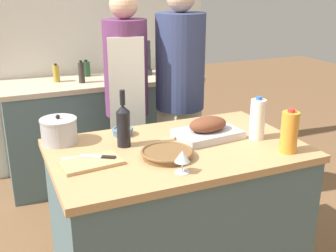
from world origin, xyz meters
The scene contains 20 objects.
kitchen_island centered at (0.00, 0.00, 0.44)m, with size 1.36×0.84×0.87m.
back_counter centered at (0.00, 1.58, 0.46)m, with size 1.72×0.60×0.91m.
back_wall centered at (0.00, 1.93, 1.27)m, with size 2.22×0.10×2.55m.
roasting_pan centered at (0.22, 0.06, 0.92)m, with size 0.38×0.28×0.12m.
wicker_basket centered at (-0.11, -0.11, 0.89)m, with size 0.27×0.27×0.04m.
cutting_board centered at (-0.48, -0.04, 0.88)m, with size 0.31×0.20×0.02m.
stock_pot centered at (-0.57, 0.32, 0.94)m, with size 0.20×0.20×0.16m.
mixing_bowl centered at (-0.21, 0.30, 0.89)m, with size 0.12×0.12×0.04m.
juice_jug centered at (0.51, -0.29, 0.98)m, with size 0.09×0.09×0.24m.
milk_jug centered at (0.47, -0.06, 0.98)m, with size 0.09×0.09×0.25m.
wine_bottle_green centered at (-0.26, 0.13, 0.99)m, with size 0.07×0.07×0.31m.
wine_glass_left centered at (-0.11, -0.30, 0.95)m, with size 0.07×0.07×0.11m.
knife_chef centered at (-0.47, 0.05, 0.87)m, with size 0.27×0.07×0.01m.
knife_paring centered at (-0.44, -0.01, 0.89)m, with size 0.17×0.12×0.01m.
stand_mixer centered at (0.36, 1.60, 1.04)m, with size 0.18×0.14×0.30m.
condiment_bottle_tall centered at (-0.37, 1.61, 0.98)m, with size 0.05×0.05×0.15m.
condiment_bottle_short centered at (-0.19, 1.50, 1.00)m, with size 0.05×0.05×0.19m.
condiment_bottle_extra centered at (-0.09, 1.73, 0.98)m, with size 0.07×0.07×0.14m.
person_cook_aproned centered at (-0.01, 0.87, 0.93)m, with size 0.31×0.33×1.67m.
person_cook_guest centered at (0.39, 0.81, 0.94)m, with size 0.36×0.36×1.71m.
Camera 1 is at (-0.88, -1.92, 1.73)m, focal length 45.00 mm.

